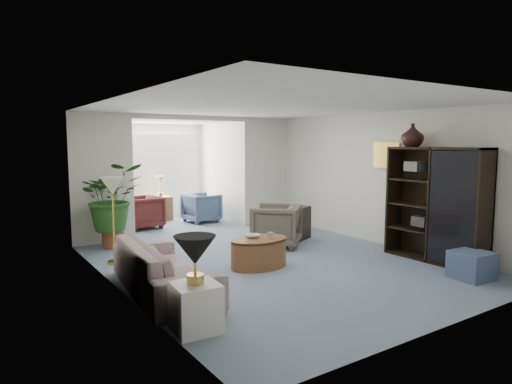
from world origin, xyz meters
TOP-DOWN VIEW (x-y plane):
  - floor at (0.00, 0.00)m, footprint 6.00×6.00m
  - sunroom_floor at (0.00, 4.10)m, footprint 2.60×2.60m
  - back_pier_left at (-1.90, 3.00)m, footprint 1.20×0.12m
  - back_pier_right at (1.90, 3.00)m, footprint 1.20×0.12m
  - back_header at (0.00, 3.00)m, footprint 2.60×0.12m
  - window_pane at (0.00, 5.18)m, footprint 2.20×0.02m
  - window_blinds at (0.00, 5.15)m, footprint 2.20×0.02m
  - framed_picture at (2.46, -0.10)m, footprint 0.04×0.50m
  - sofa at (-2.03, -0.27)m, footprint 1.07×2.28m
  - end_table at (-2.23, -1.62)m, footprint 0.50×0.50m
  - table_lamp at (-2.23, -1.62)m, footprint 0.44×0.44m
  - floor_lamp at (-2.16, 1.45)m, footprint 0.36×0.36m
  - coffee_table at (-0.35, -0.00)m, footprint 1.18×1.18m
  - coffee_bowl at (-0.40, 0.10)m, footprint 0.27×0.27m
  - coffee_cup at (-0.20, -0.10)m, footprint 0.13×0.13m
  - wingback_chair at (0.71, 0.98)m, footprint 1.19×1.20m
  - side_table_dark at (1.41, 1.28)m, footprint 0.67×0.61m
  - entertainment_cabinet at (2.23, -1.31)m, footprint 0.45×1.68m
  - cabinet_urn at (2.23, -0.81)m, footprint 0.38×0.38m
  - ottoman at (1.82, -2.20)m, footprint 0.54×0.54m
  - plant_pot at (-1.86, 2.56)m, footprint 0.40×0.40m
  - house_plant at (-1.86, 2.56)m, footprint 1.12×0.97m
  - sunroom_chair_blue at (0.71, 4.04)m, footprint 0.83×0.81m
  - sunroom_chair_maroon at (-0.79, 4.04)m, footprint 0.87×0.85m
  - sunroom_table at (-0.04, 4.79)m, footprint 0.52×0.42m
  - shelf_clutter at (2.18, -1.28)m, footprint 0.30×1.09m

SIDE VIEW (x-z plane):
  - floor at x=0.00m, z-range 0.00..0.00m
  - sunroom_floor at x=0.00m, z-range 0.00..0.00m
  - plant_pot at x=-1.86m, z-range 0.00..0.32m
  - ottoman at x=1.82m, z-range 0.00..0.40m
  - coffee_table at x=-0.35m, z-range 0.00..0.45m
  - end_table at x=-2.23m, z-range 0.00..0.50m
  - sunroom_table at x=-0.04m, z-range 0.00..0.60m
  - sofa at x=-2.03m, z-range 0.00..0.65m
  - side_table_dark at x=1.41m, z-range 0.00..0.65m
  - sunroom_chair_blue at x=0.71m, z-range 0.00..0.70m
  - sunroom_chair_maroon at x=-0.79m, z-range 0.00..0.74m
  - wingback_chair at x=0.71m, z-range 0.00..0.78m
  - coffee_bowl at x=-0.40m, z-range 0.45..0.50m
  - coffee_cup at x=-0.20m, z-range 0.45..0.55m
  - table_lamp at x=-2.23m, z-range 0.70..1.00m
  - entertainment_cabinet at x=2.23m, z-range 0.00..1.86m
  - shelf_clutter at x=2.18m, z-range 0.41..1.47m
  - house_plant at x=-1.86m, z-range 0.32..1.57m
  - back_pier_left at x=-1.90m, z-range 0.00..2.50m
  - back_pier_right at x=1.90m, z-range 0.00..2.50m
  - floor_lamp at x=-2.16m, z-range 1.11..1.39m
  - window_pane at x=0.00m, z-range 0.65..2.15m
  - window_blinds at x=0.00m, z-range 0.65..2.15m
  - framed_picture at x=2.46m, z-range 1.50..1.90m
  - cabinet_urn at x=2.23m, z-range 1.86..2.25m
  - back_header at x=0.00m, z-range 2.40..2.50m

